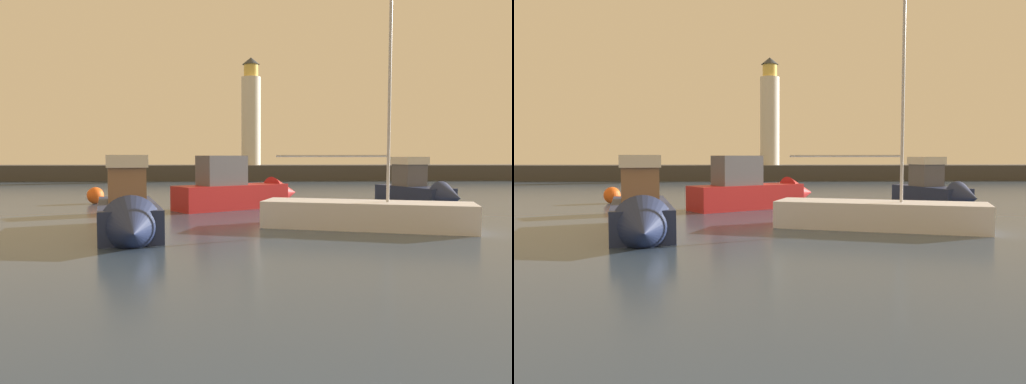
# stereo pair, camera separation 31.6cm
# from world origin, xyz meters

# --- Properties ---
(ground_plane) EXTENTS (220.00, 220.00, 0.00)m
(ground_plane) POSITION_xyz_m (0.00, 30.50, 0.00)
(ground_plane) COLOR #2D3D51
(breakwater) EXTENTS (86.30, 6.71, 1.79)m
(breakwater) POSITION_xyz_m (0.00, 60.99, 0.90)
(breakwater) COLOR #423F3D
(breakwater) RESTS_ON ground_plane
(lighthouse) EXTENTS (2.32, 2.32, 12.90)m
(lighthouse) POSITION_xyz_m (0.51, 60.99, 7.90)
(lighthouse) COLOR silver
(lighthouse) RESTS_ON breakwater
(motorboat_0) EXTENTS (3.76, 7.11, 3.13)m
(motorboat_0) POSITION_xyz_m (9.52, 28.74, 0.84)
(motorboat_0) COLOR #1E284C
(motorboat_0) RESTS_ON ground_plane
(motorboat_1) EXTENTS (3.80, 8.13, 3.24)m
(motorboat_1) POSITION_xyz_m (-5.53, 16.75, 0.91)
(motorboat_1) COLOR #1E284C
(motorboat_1) RESTS_ON ground_plane
(motorboat_3) EXTENTS (7.49, 5.83, 3.11)m
(motorboat_3) POSITION_xyz_m (-1.26, 26.49, 0.94)
(motorboat_3) COLOR #B21E1E
(motorboat_3) RESTS_ON ground_plane
(sailboat_moored) EXTENTS (8.33, 4.59, 10.95)m
(sailboat_moored) POSITION_xyz_m (3.41, 18.20, 0.57)
(sailboat_moored) COLOR silver
(sailboat_moored) RESTS_ON ground_plane
(mooring_buoy) EXTENTS (1.00, 1.00, 1.00)m
(mooring_buoy) POSITION_xyz_m (-9.98, 29.40, 0.50)
(mooring_buoy) COLOR #EA5919
(mooring_buoy) RESTS_ON ground_plane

